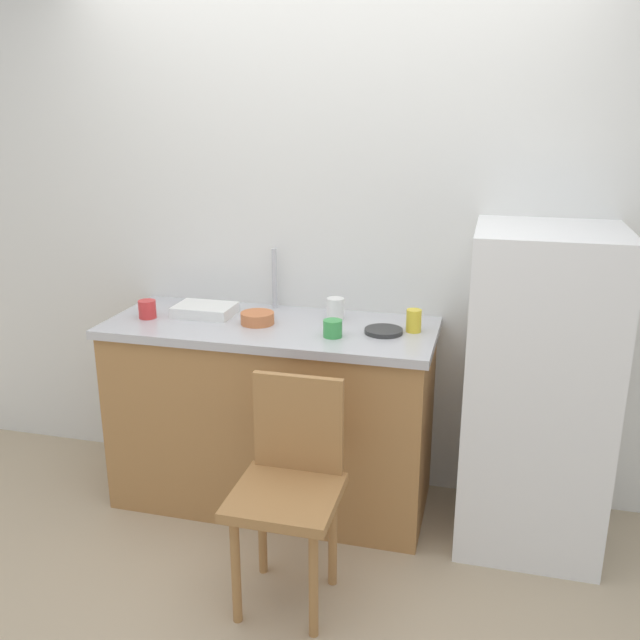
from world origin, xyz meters
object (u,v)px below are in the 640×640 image
at_px(terracotta_bowl, 257,318).
at_px(cup_red, 147,309).
at_px(refrigerator, 537,391).
at_px(dish_tray, 205,310).
at_px(hotplate, 384,331).
at_px(cup_yellow, 414,321).
at_px(cup_green, 333,328).
at_px(chair, 290,482).
at_px(cup_white, 335,309).

height_order(terracotta_bowl, cup_red, cup_red).
bearing_deg(refrigerator, dish_tray, 178.14).
bearing_deg(hotplate, dish_tray, 176.02).
distance_m(cup_yellow, cup_green, 0.37).
bearing_deg(hotplate, chair, -111.01).
relative_size(chair, dish_tray, 3.18).
xyz_separation_m(chair, cup_red, (-0.88, 0.59, 0.46)).
distance_m(dish_tray, terracotta_bowl, 0.30).
height_order(cup_white, cup_green, cup_white).
bearing_deg(cup_green, terracotta_bowl, 165.60).
xyz_separation_m(refrigerator, cup_white, (-0.93, 0.14, 0.26)).
xyz_separation_m(refrigerator, cup_green, (-0.88, -0.12, 0.25)).
distance_m(refrigerator, cup_green, 0.92).
height_order(refrigerator, hotplate, refrigerator).
distance_m(refrigerator, cup_yellow, 0.61).
height_order(refrigerator, cup_red, refrigerator).
relative_size(terracotta_bowl, cup_green, 1.86).
xyz_separation_m(chair, cup_green, (0.04, 0.54, 0.46)).
distance_m(refrigerator, dish_tray, 1.57).
bearing_deg(chair, cup_white, 90.61).
height_order(hotplate, cup_green, cup_green).
relative_size(chair, cup_yellow, 8.74).
relative_size(terracotta_bowl, hotplate, 0.91).
bearing_deg(hotplate, terracotta_bowl, -179.29).
height_order(dish_tray, cup_green, cup_green).
bearing_deg(chair, cup_red, 146.12).
height_order(terracotta_bowl, hotplate, terracotta_bowl).
distance_m(hotplate, cup_green, 0.23).
xyz_separation_m(cup_red, cup_yellow, (1.25, 0.11, 0.01)).
bearing_deg(refrigerator, cup_yellow, 175.28).
height_order(dish_tray, cup_white, cup_white).
relative_size(refrigerator, cup_white, 13.59).
bearing_deg(dish_tray, cup_yellow, -0.30).
height_order(cup_yellow, cup_green, cup_yellow).
bearing_deg(cup_yellow, cup_white, 166.51).
distance_m(hotplate, cup_yellow, 0.14).
xyz_separation_m(hotplate, cup_green, (-0.21, -0.11, 0.03)).
height_order(refrigerator, chair, refrigerator).
distance_m(cup_red, cup_yellow, 1.26).
height_order(cup_red, cup_white, cup_white).
distance_m(terracotta_bowl, cup_green, 0.39).
relative_size(dish_tray, cup_green, 3.35).
bearing_deg(cup_red, cup_yellow, 4.89).
distance_m(chair, cup_red, 1.16).
height_order(dish_tray, cup_red, cup_red).
height_order(chair, hotplate, hotplate).
bearing_deg(terracotta_bowl, cup_white, 24.82).
distance_m(chair, cup_yellow, 0.92).
xyz_separation_m(terracotta_bowl, hotplate, (0.59, 0.01, -0.02)).
bearing_deg(hotplate, cup_white, 150.00).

